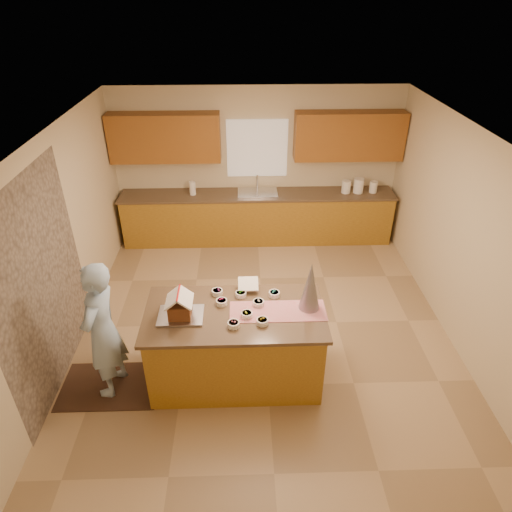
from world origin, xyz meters
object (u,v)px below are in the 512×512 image
tinsel_tree (310,286)px  boy (102,331)px  gingerbread_house (180,306)px  island_base (236,347)px

tinsel_tree → boy: 2.33m
boy → gingerbread_house: bearing=104.7°
boy → gingerbread_house: (0.86, 0.06, 0.27)m
tinsel_tree → gingerbread_house: size_ratio=1.95×
island_base → boy: 1.51m
tinsel_tree → island_base: bearing=-176.1°
boy → gingerbread_house: size_ratio=5.60×
island_base → gingerbread_house: (-0.59, -0.06, 0.65)m
island_base → boy: bearing=-175.6°
tinsel_tree → boy: size_ratio=0.35×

